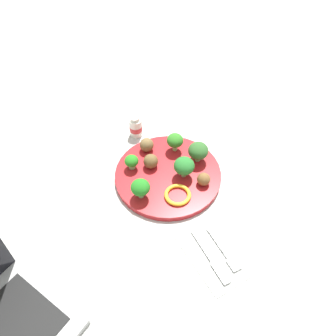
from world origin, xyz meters
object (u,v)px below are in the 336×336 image
object	(u,v)px
knife	(211,258)
yogurt_bottle	(136,127)
fork	(225,250)
broccoli_floret_far_rim	(184,166)
broccoli_floret_mid_left	(140,188)
broccoli_floret_center	(132,161)
meatball_front_left	(204,179)
broccoli_floret_front_right	(175,141)
meatball_far_rim	(151,161)
plate	(168,175)
broccoli_floret_near_rim	(198,151)
napkin	(216,252)
meatball_near_rim	(147,145)
pepper_ring_center	(178,195)

from	to	relation	value
knife	yogurt_bottle	world-z (taller)	yogurt_bottle
yogurt_bottle	fork	bearing A→B (deg)	-4.72
broccoli_floret_far_rim	broccoli_floret_mid_left	xyz separation A→B (m)	(-0.01, -0.13, -0.00)
broccoli_floret_mid_left	broccoli_floret_far_rim	bearing A→B (deg)	87.19
broccoli_floret_center	meatball_front_left	bearing A→B (deg)	39.20
broccoli_floret_front_right	meatball_far_rim	world-z (taller)	broccoli_floret_front_right
plate	knife	bearing A→B (deg)	-12.71
broccoli_floret_near_rim	fork	distance (m)	0.27
meatball_far_rim	napkin	world-z (taller)	meatball_far_rim
broccoli_floret_center	yogurt_bottle	distance (m)	0.15
plate	meatball_near_rim	world-z (taller)	meatball_near_rim
plate	meatball_near_rim	distance (m)	0.11
broccoli_floret_center	pepper_ring_center	xyz separation A→B (m)	(0.15, 0.04, -0.02)
meatball_far_rim	yogurt_bottle	size ratio (longest dim) A/B	0.60
knife	meatball_far_rim	bearing A→B (deg)	173.70
broccoli_floret_front_right	napkin	world-z (taller)	broccoli_floret_front_right
broccoli_floret_near_rim	yogurt_bottle	size ratio (longest dim) A/B	0.88
broccoli_floret_far_rim	meatball_near_rim	world-z (taller)	broccoli_floret_far_rim
broccoli_floret_mid_left	napkin	xyz separation A→B (m)	(0.22, 0.06, -0.05)
broccoli_floret_near_rim	broccoli_floret_front_right	distance (m)	0.07
broccoli_floret_center	meatball_front_left	xyz separation A→B (m)	(0.15, 0.12, -0.01)
meatball_far_rim	knife	distance (m)	0.30
meatball_front_left	pepper_ring_center	size ratio (longest dim) A/B	0.51
broccoli_floret_near_rim	napkin	bearing A→B (deg)	-28.79
meatball_far_rim	napkin	bearing A→B (deg)	-2.72
broccoli_floret_far_rim	napkin	world-z (taller)	broccoli_floret_far_rim
pepper_ring_center	yogurt_bottle	world-z (taller)	yogurt_bottle
broccoli_floret_far_rim	pepper_ring_center	size ratio (longest dim) A/B	0.89
broccoli_floret_mid_left	fork	distance (m)	0.24
broccoli_floret_near_rim	broccoli_floret_front_right	xyz separation A→B (m)	(-0.07, -0.03, -0.00)
plate	meatball_front_left	xyz separation A→B (m)	(0.08, 0.05, 0.02)
broccoli_floret_center	yogurt_bottle	xyz separation A→B (m)	(-0.12, 0.08, -0.01)
meatball_front_left	napkin	xyz separation A→B (m)	(0.16, -0.09, -0.03)
plate	meatball_near_rim	bearing A→B (deg)	179.70
broccoli_floret_center	napkin	distance (m)	0.32
broccoli_floret_mid_left	napkin	size ratio (longest dim) A/B	0.32
meatball_near_rim	meatball_front_left	world-z (taller)	meatball_near_rim
plate	pepper_ring_center	distance (m)	0.08
broccoli_floret_mid_left	knife	distance (m)	0.23
broccoli_floret_mid_left	meatball_front_left	xyz separation A→B (m)	(0.06, 0.15, -0.02)
meatball_front_left	knife	size ratio (longest dim) A/B	0.23
meatball_near_rim	knife	size ratio (longest dim) A/B	0.27
broccoli_floret_far_rim	yogurt_bottle	size ratio (longest dim) A/B	0.91
broccoli_floret_far_rim	broccoli_floret_center	xyz separation A→B (m)	(-0.10, -0.10, -0.01)
broccoli_floret_near_rim	knife	size ratio (longest dim) A/B	0.39
broccoli_floret_near_rim	meatball_far_rim	size ratio (longest dim) A/B	1.47
broccoli_floret_near_rim	plate	bearing A→B (deg)	-94.30
meatball_far_rim	fork	bearing A→B (deg)	0.64
broccoli_floret_far_rim	meatball_near_rim	size ratio (longest dim) A/B	1.54
plate	meatball_front_left	size ratio (longest dim) A/B	8.28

